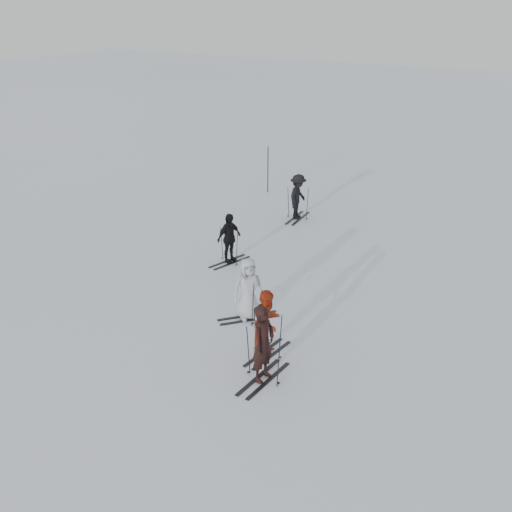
# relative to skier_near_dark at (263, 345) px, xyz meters

# --- Properties ---
(ground) EXTENTS (120.00, 120.00, 0.00)m
(ground) POSITION_rel_skier_near_dark_xyz_m (-2.58, 2.99, -0.89)
(ground) COLOR silver
(ground) RESTS_ON ground
(skier_near_dark) EXTENTS (0.45, 0.67, 1.78)m
(skier_near_dark) POSITION_rel_skier_near_dark_xyz_m (0.00, 0.00, 0.00)
(skier_near_dark) COLOR black
(skier_near_dark) RESTS_ON ground
(skier_red) EXTENTS (0.68, 0.84, 1.64)m
(skier_red) POSITION_rel_skier_near_dark_xyz_m (-0.45, 0.97, -0.07)
(skier_red) COLOR #AB2F13
(skier_red) RESTS_ON ground
(skier_grey) EXTENTS (0.93, 0.96, 1.67)m
(skier_grey) POSITION_rel_skier_near_dark_xyz_m (-1.78, 2.28, -0.06)
(skier_grey) COLOR #B2B7BC
(skier_grey) RESTS_ON ground
(skier_uphill_left) EXTENTS (0.61, 1.00, 1.60)m
(skier_uphill_left) POSITION_rel_skier_near_dark_xyz_m (-4.26, 5.17, -0.09)
(skier_uphill_left) COLOR black
(skier_uphill_left) RESTS_ON ground
(skier_uphill_far) EXTENTS (0.73, 1.14, 1.68)m
(skier_uphill_far) POSITION_rel_skier_near_dark_xyz_m (-4.37, 10.04, -0.05)
(skier_uphill_far) COLOR black
(skier_uphill_far) RESTS_ON ground
(skis_near_dark) EXTENTS (1.80, 1.00, 1.29)m
(skis_near_dark) POSITION_rel_skier_near_dark_xyz_m (0.00, 0.00, -0.25)
(skis_near_dark) COLOR black
(skis_near_dark) RESTS_ON ground
(skis_red) EXTENTS (1.67, 0.97, 1.17)m
(skis_red) POSITION_rel_skier_near_dark_xyz_m (-0.45, 0.97, -0.31)
(skis_red) COLOR black
(skis_red) RESTS_ON ground
(skis_grey) EXTENTS (1.85, 1.77, 1.22)m
(skis_grey) POSITION_rel_skier_near_dark_xyz_m (-1.78, 2.28, -0.28)
(skis_grey) COLOR black
(skis_grey) RESTS_ON ground
(skis_uphill_left) EXTENTS (1.73, 1.20, 1.15)m
(skis_uphill_left) POSITION_rel_skier_near_dark_xyz_m (-4.26, 5.17, -0.32)
(skis_uphill_left) COLOR black
(skis_uphill_left) RESTS_ON ground
(skis_uphill_far) EXTENTS (1.80, 1.07, 1.25)m
(skis_uphill_far) POSITION_rel_skier_near_dark_xyz_m (-4.37, 10.04, -0.27)
(skis_uphill_far) COLOR black
(skis_uphill_far) RESTS_ON ground
(piste_marker) EXTENTS (0.06, 0.06, 1.99)m
(piste_marker) POSITION_rel_skier_near_dark_xyz_m (-7.03, 12.42, 0.10)
(piste_marker) COLOR black
(piste_marker) RESTS_ON ground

